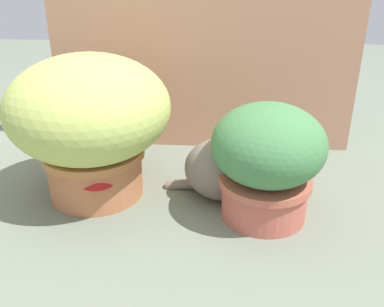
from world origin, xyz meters
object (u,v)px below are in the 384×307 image
object	(u,v)px
leafy_planter	(267,159)
cat	(228,167)
grass_planter	(90,119)
mushroom_ornament_red	(98,179)
mushroom_ornament_pink	(111,178)

from	to	relation	value
leafy_planter	cat	xyz separation A→B (m)	(-0.11, 0.09, -0.08)
grass_planter	leafy_planter	distance (m)	0.58
cat	mushroom_ornament_red	size ratio (longest dim) A/B	2.34
grass_planter	mushroom_ornament_red	world-z (taller)	grass_planter
grass_planter	mushroom_ornament_pink	bearing A→B (deg)	-41.85
grass_planter	mushroom_ornament_red	size ratio (longest dim) A/B	3.28
mushroom_ornament_pink	mushroom_ornament_red	size ratio (longest dim) A/B	0.85
leafy_planter	mushroom_ornament_red	world-z (taller)	leafy_planter
leafy_planter	mushroom_ornament_red	distance (m)	0.53
cat	mushroom_ornament_red	distance (m)	0.42
cat	mushroom_ornament_pink	distance (m)	0.39
mushroom_ornament_red	grass_planter	bearing A→B (deg)	110.29
mushroom_ornament_pink	mushroom_ornament_red	world-z (taller)	mushroom_ornament_red
grass_planter	mushroom_ornament_pink	size ratio (longest dim) A/B	3.85
mushroom_ornament_red	mushroom_ornament_pink	bearing A→B (deg)	59.40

